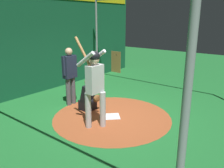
{
  "coord_description": "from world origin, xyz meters",
  "views": [
    {
      "loc": [
        3.65,
        -4.66,
        2.65
      ],
      "look_at": [
        0.0,
        0.0,
        0.95
      ],
      "focal_mm": 37.05,
      "sensor_mm": 36.0,
      "label": 1
    }
  ],
  "objects_px": {
    "catcher": "(89,97)",
    "bat_rack": "(114,62)",
    "umpire": "(70,73)",
    "batter": "(94,82)",
    "home_plate": "(112,116)"
  },
  "relations": [
    {
      "from": "catcher",
      "to": "bat_rack",
      "type": "bearing_deg",
      "value": 119.13
    },
    {
      "from": "catcher",
      "to": "umpire",
      "type": "xyz_separation_m",
      "value": [
        -0.77,
        -0.0,
        0.62
      ]
    },
    {
      "from": "batter",
      "to": "catcher",
      "type": "xyz_separation_m",
      "value": [
        -0.9,
        0.71,
        -0.79
      ]
    },
    {
      "from": "catcher",
      "to": "bat_rack",
      "type": "relative_size",
      "value": 0.94
    },
    {
      "from": "batter",
      "to": "catcher",
      "type": "relative_size",
      "value": 2.27
    },
    {
      "from": "home_plate",
      "to": "batter",
      "type": "height_order",
      "value": "batter"
    },
    {
      "from": "home_plate",
      "to": "bat_rack",
      "type": "relative_size",
      "value": 0.4
    },
    {
      "from": "bat_rack",
      "to": "umpire",
      "type": "bearing_deg",
      "value": -68.99
    },
    {
      "from": "batter",
      "to": "umpire",
      "type": "height_order",
      "value": "batter"
    },
    {
      "from": "umpire",
      "to": "catcher",
      "type": "bearing_deg",
      "value": 0.06
    },
    {
      "from": "home_plate",
      "to": "bat_rack",
      "type": "distance_m",
      "value": 5.59
    },
    {
      "from": "bat_rack",
      "to": "catcher",
      "type": "bearing_deg",
      "value": -60.87
    },
    {
      "from": "batter",
      "to": "bat_rack",
      "type": "height_order",
      "value": "batter"
    },
    {
      "from": "batter",
      "to": "bat_rack",
      "type": "distance_m",
      "value": 6.22
    },
    {
      "from": "batter",
      "to": "bat_rack",
      "type": "relative_size",
      "value": 2.13
    }
  ]
}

